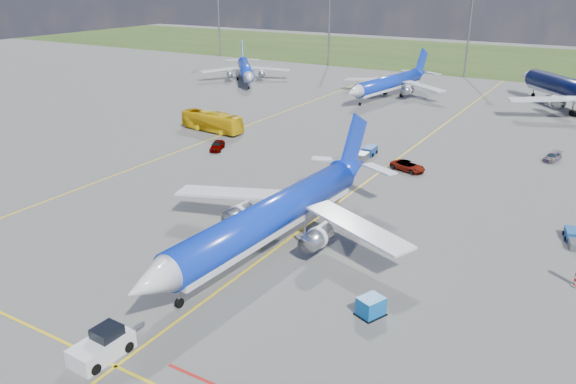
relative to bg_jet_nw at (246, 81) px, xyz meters
The scene contains 16 objects.
ground 93.95m from the bg_jet_nw, 53.60° to the right, with size 400.00×400.00×0.00m, color #595956.
grass_strip 92.95m from the bg_jet_nw, 53.14° to the left, with size 400.00×80.00×0.01m, color #2D4719.
taxiway_lines 73.65m from the bg_jet_nw, 40.60° to the right, with size 60.25×160.00×0.02m.
floodlight_masts 75.25m from the bg_jet_nw, 27.60° to the left, with size 202.20×0.50×22.70m.
bg_jet_nw is the anchor object (origin of this frame).
bg_jet_nnw 38.14m from the bg_jet_nw, ahead, with size 26.00×34.12×8.94m, color #0D2EBF, non-canonical shape.
bg_jet_n 75.19m from the bg_jet_nw, ahead, with size 33.64×44.16×11.57m, color #070F3C, non-canonical shape.
main_airliner 93.27m from the bg_jet_nw, 53.59° to the right, with size 29.09×38.18×10.00m, color #0D2EBF, non-canonical shape.
pushback_tug 109.53m from the bg_jet_nw, 60.37° to the right, with size 2.44×6.13×2.06m.
uld_container 105.80m from the bg_jet_nw, 49.84° to the right, with size 1.54×1.93×1.54m, color #0C57A8.
apron_bus 48.62m from the bg_jet_nw, 61.94° to the right, with size 2.82×12.03×3.35m, color yellow.
service_car_a 59.61m from the bg_jet_nw, 59.34° to the right, with size 1.71×4.26×1.45m, color #999999.
service_car_b 74.56m from the bg_jet_nw, 37.91° to the right, with size 2.27×4.93×1.37m, color #999999.
service_car_c 81.24m from the bg_jet_nw, 22.22° to the right, with size 1.61×3.96×1.15m, color #999999.
baggage_tug_w 99.50m from the bg_jet_nw, 35.95° to the right, with size 2.12×4.52×0.98m.
baggage_tug_c 66.77m from the bg_jet_nw, 39.63° to the right, with size 1.77×5.60×1.24m.
Camera 1 is at (26.27, -40.98, 25.00)m, focal length 35.00 mm.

